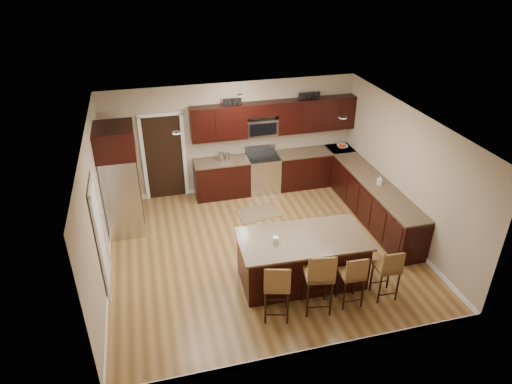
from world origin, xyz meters
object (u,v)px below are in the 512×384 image
object	(u,v)px
stool_mid	(320,276)
refrigerator	(120,179)
stool_left	(277,286)
stool_right	(353,275)
stool_extra	(389,269)
range	(263,173)
island	(302,260)

from	to	relation	value
stool_mid	refrigerator	distance (m)	4.59
stool_left	stool_right	size ratio (longest dim) A/B	1.09
stool_left	stool_extra	distance (m)	1.98
range	refrigerator	world-z (taller)	refrigerator
stool_right	refrigerator	bearing A→B (deg)	139.87
stool_right	refrigerator	xyz separation A→B (m)	(-3.67, 3.38, 0.57)
stool_mid	stool_extra	world-z (taller)	stool_mid
range	stool_mid	bearing A→B (deg)	-93.14
refrigerator	island	bearing A→B (deg)	-39.63
stool_left	stool_right	xyz separation A→B (m)	(1.33, 0.00, -0.06)
refrigerator	range	bearing A→B (deg)	16.27
stool_mid	island	bearing A→B (deg)	99.32
range	stool_extra	world-z (taller)	range
range	stool_right	xyz separation A→B (m)	(0.37, -4.35, 0.17)
stool_mid	range	bearing A→B (deg)	96.81
island	stool_extra	bearing A→B (deg)	-31.67
stool_extra	island	bearing A→B (deg)	148.60
stool_right	refrigerator	size ratio (longest dim) A/B	0.44
stool_left	refrigerator	xyz separation A→B (m)	(-2.34, 3.39, 0.51)
island	stool_left	world-z (taller)	stool_left
stool_left	stool_mid	distance (m)	0.72
stool_left	stool_mid	bearing A→B (deg)	14.84
range	stool_left	bearing A→B (deg)	-102.41
stool_left	stool_extra	xyz separation A→B (m)	(1.98, 0.00, -0.06)
island	refrigerator	world-z (taller)	refrigerator
stool_right	range	bearing A→B (deg)	97.40
stool_right	stool_extra	bearing A→B (deg)	2.54
island	stool_right	world-z (taller)	stool_right
stool_right	stool_mid	bearing A→B (deg)	-176.52
refrigerator	stool_extra	distance (m)	5.52
refrigerator	stool_extra	world-z (taller)	refrigerator
island	stool_extra	xyz separation A→B (m)	(1.25, -0.84, 0.21)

